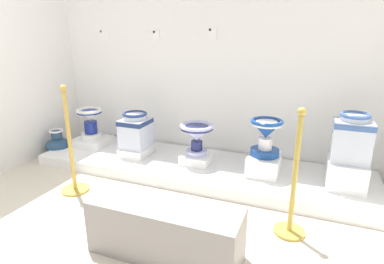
% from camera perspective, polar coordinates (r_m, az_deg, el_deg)
% --- Properties ---
extents(ground_plane, '(6.16, 5.21, 0.02)m').
position_cam_1_polar(ground_plane, '(2.63, -9.53, -18.51)').
color(ground_plane, beige).
extents(wall_back, '(4.36, 0.06, 3.19)m').
position_cam_1_polar(wall_back, '(3.82, 4.13, 18.36)').
color(wall_back, white).
rests_on(wall_back, ground_plane).
extents(display_platform, '(3.74, 0.98, 0.12)m').
position_cam_1_polar(display_platform, '(3.61, 1.00, -6.53)').
color(display_platform, white).
rests_on(display_platform, ground_plane).
extents(plinth_block_rightmost, '(0.40, 0.39, 0.10)m').
position_cam_1_polar(plinth_block_rightmost, '(4.33, -17.57, -1.63)').
color(plinth_block_rightmost, white).
rests_on(plinth_block_rightmost, display_platform).
extents(antique_toilet_rightmost, '(0.32, 0.32, 0.39)m').
position_cam_1_polar(antique_toilet_rightmost, '(4.25, -17.93, 2.22)').
color(antique_toilet_rightmost, white).
rests_on(antique_toilet_rightmost, plinth_block_rightmost).
extents(plinth_block_pale_glazed, '(0.31, 0.37, 0.10)m').
position_cam_1_polar(plinth_block_pale_glazed, '(3.87, -9.95, -3.35)').
color(plinth_block_pale_glazed, white).
rests_on(plinth_block_pale_glazed, display_platform).
extents(antique_toilet_pale_glazed, '(0.31, 0.33, 0.42)m').
position_cam_1_polar(antique_toilet_pale_glazed, '(3.78, -10.16, 0.51)').
color(antique_toilet_pale_glazed, silver).
rests_on(antique_toilet_pale_glazed, plinth_block_pale_glazed).
extents(plinth_block_slender_white, '(0.32, 0.31, 0.10)m').
position_cam_1_polar(plinth_block_slender_white, '(3.57, 0.84, -4.83)').
color(plinth_block_slender_white, white).
rests_on(plinth_block_slender_white, display_platform).
extents(antique_toilet_slender_white, '(0.38, 0.38, 0.35)m').
position_cam_1_polar(antique_toilet_slender_white, '(3.47, 0.86, -0.29)').
color(antique_toilet_slender_white, '#B6BAE9').
rests_on(antique_toilet_slender_white, plinth_block_slender_white).
extents(plinth_block_tall_cobalt, '(0.32, 0.39, 0.20)m').
position_cam_1_polar(plinth_block_tall_cobalt, '(3.38, 12.83, -5.69)').
color(plinth_block_tall_cobalt, white).
rests_on(plinth_block_tall_cobalt, display_platform).
extents(antique_toilet_tall_cobalt, '(0.33, 0.33, 0.38)m').
position_cam_1_polar(antique_toilet_tall_cobalt, '(3.27, 13.22, -0.20)').
color(antique_toilet_tall_cobalt, navy).
rests_on(antique_toilet_tall_cobalt, plinth_block_tall_cobalt).
extents(plinth_block_leftmost, '(0.34, 0.36, 0.26)m').
position_cam_1_polar(plinth_block_leftmost, '(3.34, 26.07, -6.83)').
color(plinth_block_leftmost, white).
rests_on(plinth_block_leftmost, display_platform).
extents(antique_toilet_leftmost, '(0.34, 0.28, 0.46)m').
position_cam_1_polar(antique_toilet_leftmost, '(3.22, 26.93, -0.77)').
color(antique_toilet_leftmost, silver).
rests_on(antique_toilet_leftmost, plinth_block_leftmost).
extents(info_placard_first, '(0.14, 0.01, 0.14)m').
position_cam_1_polar(info_placard_first, '(4.48, -15.63, 16.58)').
color(info_placard_first, white).
extents(info_placard_second, '(0.09, 0.01, 0.14)m').
position_cam_1_polar(info_placard_second, '(4.07, -6.48, 16.96)').
color(info_placard_second, white).
extents(info_placard_third, '(0.10, 0.01, 0.14)m').
position_cam_1_polar(info_placard_third, '(3.79, 3.73, 17.33)').
color(info_placard_third, white).
extents(decorative_vase_spare, '(0.31, 0.31, 0.35)m').
position_cam_1_polar(decorative_vase_spare, '(4.45, -23.06, -2.11)').
color(decorative_vase_spare, white).
rests_on(decorative_vase_spare, ground_plane).
extents(stanchion_post_near_left, '(0.28, 0.28, 1.08)m').
position_cam_1_polar(stanchion_post_near_left, '(3.34, -20.82, -5.21)').
color(stanchion_post_near_left, gold).
rests_on(stanchion_post_near_left, ground_plane).
extents(stanchion_post_near_right, '(0.25, 0.25, 1.03)m').
position_cam_1_polar(stanchion_post_near_right, '(2.60, 17.71, -11.21)').
color(stanchion_post_near_right, gold).
rests_on(stanchion_post_near_right, ground_plane).
extents(museum_bench, '(1.08, 0.36, 0.40)m').
position_cam_1_polar(museum_bench, '(2.33, -4.90, -17.27)').
color(museum_bench, gray).
rests_on(museum_bench, ground_plane).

